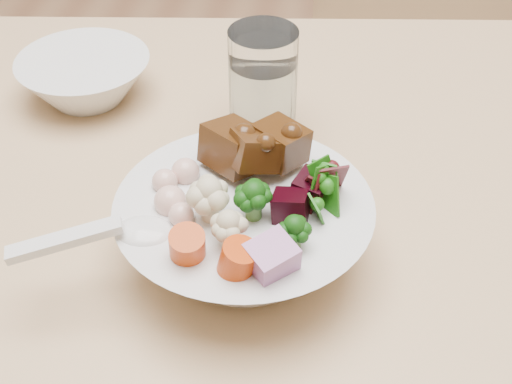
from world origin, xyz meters
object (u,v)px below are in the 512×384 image
at_px(dining_table, 422,258).
at_px(food_bowl, 246,226).
at_px(chair_far, 409,40).
at_px(side_bowl, 85,79).
at_px(water_glass, 263,89).

xyz_separation_m(dining_table, food_bowl, (-0.18, -0.09, 0.11)).
distance_m(dining_table, chair_far, 0.69).
bearing_deg(food_bowl, side_bowl, 132.37).
xyz_separation_m(dining_table, side_bowl, (-0.41, 0.16, 0.10)).
distance_m(chair_far, food_bowl, 0.83).
relative_size(chair_far, side_bowl, 5.76).
distance_m(water_glass, side_bowl, 0.23).
xyz_separation_m(dining_table, water_glass, (-0.19, 0.11, 0.13)).
distance_m(chair_far, side_bowl, 0.72).
xyz_separation_m(dining_table, chair_far, (0.03, 0.69, -0.10)).
relative_size(dining_table, water_glass, 12.00).
bearing_deg(water_glass, chair_far, 68.92).
bearing_deg(water_glass, dining_table, -31.16).
bearing_deg(side_bowl, dining_table, -21.71).
bearing_deg(water_glass, side_bowl, 167.29).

